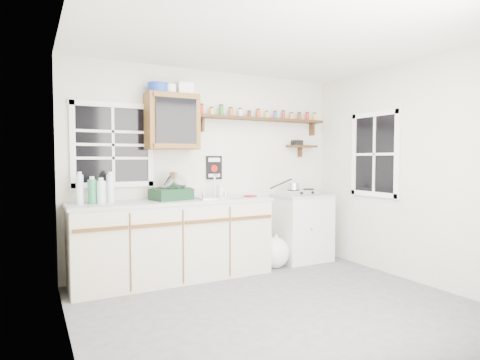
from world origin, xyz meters
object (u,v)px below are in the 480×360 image
at_px(right_cabinet, 302,227).
at_px(spice_shelf, 262,118).
at_px(main_cabinet, 174,240).
at_px(upper_cabinet, 172,122).
at_px(dish_rack, 172,191).
at_px(hotplate, 301,192).

distance_m(right_cabinet, spice_shelf, 1.58).
bearing_deg(main_cabinet, upper_cabinet, 76.32).
distance_m(spice_shelf, dish_rack, 1.60).
bearing_deg(dish_rack, upper_cabinet, 58.03).
relative_size(right_cabinet, dish_rack, 1.87).
height_order(spice_shelf, hotplate, spice_shelf).
height_order(main_cabinet, spice_shelf, spice_shelf).
bearing_deg(upper_cabinet, right_cabinet, -3.76).
height_order(main_cabinet, right_cabinet, main_cabinet).
distance_m(main_cabinet, hotplate, 1.86).
relative_size(dish_rack, hotplate, 0.95).
relative_size(spice_shelf, hotplate, 3.75).
distance_m(right_cabinet, hotplate, 0.49).
bearing_deg(spice_shelf, upper_cabinet, -176.88).
bearing_deg(spice_shelf, dish_rack, -172.64).
bearing_deg(hotplate, upper_cabinet, 176.07).
height_order(right_cabinet, spice_shelf, spice_shelf).
xyz_separation_m(main_cabinet, hotplate, (1.80, 0.01, 0.48)).
xyz_separation_m(upper_cabinet, spice_shelf, (1.27, 0.07, 0.11)).
relative_size(right_cabinet, upper_cabinet, 1.40).
xyz_separation_m(main_cabinet, right_cabinet, (1.83, 0.03, -0.01)).
xyz_separation_m(main_cabinet, upper_cabinet, (0.03, 0.14, 1.36)).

